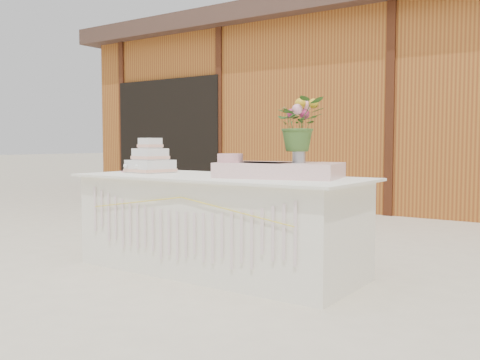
# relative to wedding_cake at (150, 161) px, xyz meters

# --- Properties ---
(ground) EXTENTS (80.00, 80.00, 0.00)m
(ground) POSITION_rel_wedding_cake_xyz_m (0.78, -0.03, -0.87)
(ground) COLOR beige
(ground) RESTS_ON ground
(barn) EXTENTS (12.60, 4.60, 3.30)m
(barn) POSITION_rel_wedding_cake_xyz_m (0.77, 5.96, 0.80)
(barn) COLOR #9C5E20
(barn) RESTS_ON ground
(cake_table) EXTENTS (2.40, 1.00, 0.77)m
(cake_table) POSITION_rel_wedding_cake_xyz_m (0.78, -0.04, -0.49)
(cake_table) COLOR white
(cake_table) RESTS_ON ground
(wedding_cake) EXTENTS (0.38, 0.38, 0.31)m
(wedding_cake) POSITION_rel_wedding_cake_xyz_m (0.00, 0.00, 0.00)
(wedding_cake) COLOR silver
(wedding_cake) RESTS_ON cake_table
(pink_cake_stand) EXTENTS (0.25, 0.25, 0.18)m
(pink_cake_stand) POSITION_rel_wedding_cake_xyz_m (0.95, -0.11, -0.00)
(pink_cake_stand) COLOR white
(pink_cake_stand) RESTS_ON cake_table
(satin_runner) EXTENTS (1.00, 0.70, 0.11)m
(satin_runner) POSITION_rel_wedding_cake_xyz_m (1.28, 0.07, -0.05)
(satin_runner) COLOR #FACEC9
(satin_runner) RESTS_ON cake_table
(flower_vase) EXTENTS (0.10, 0.10, 0.13)m
(flower_vase) POSITION_rel_wedding_cake_xyz_m (1.42, 0.12, 0.08)
(flower_vase) COLOR #B1B1B6
(flower_vase) RESTS_ON satin_runner
(bouquet) EXTENTS (0.48, 0.48, 0.40)m
(bouquet) POSITION_rel_wedding_cake_xyz_m (1.42, 0.12, 0.35)
(bouquet) COLOR #3A5F26
(bouquet) RESTS_ON flower_vase
(loose_flowers) EXTENTS (0.17, 0.36, 0.02)m
(loose_flowers) POSITION_rel_wedding_cake_xyz_m (-0.22, 0.01, -0.09)
(loose_flowers) COLOR pink
(loose_flowers) RESTS_ON cake_table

